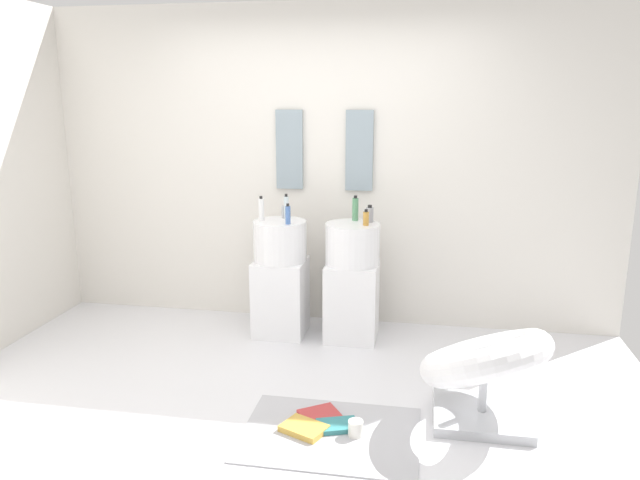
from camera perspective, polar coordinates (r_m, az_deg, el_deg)
ground_plane at (r=3.87m, az=-3.76°, el=-15.95°), size 4.80×3.60×0.04m
rear_partition at (r=5.02m, az=0.52°, el=6.86°), size 4.80×0.10×2.60m
pedestal_sink_left at (r=4.82m, az=-3.75°, el=-3.49°), size 0.42×0.42×1.03m
pedestal_sink_right at (r=4.72m, az=3.05°, el=-3.85°), size 0.42×0.42×1.03m
vanity_mirror_left at (r=4.99m, az=-2.90°, el=8.52°), size 0.22×0.03×0.64m
vanity_mirror_right at (r=4.90m, az=3.74°, el=8.41°), size 0.22×0.03×0.64m
lounge_chair at (r=3.71m, az=15.30°, el=-11.36°), size 1.10×1.10×0.65m
area_rug at (r=3.61m, az=0.99°, el=-17.85°), size 1.00×0.74×0.01m
magazine_teal at (r=3.65m, az=1.64°, el=-17.11°), size 0.27×0.22×0.03m
magazine_red at (r=3.75m, az=0.05°, el=-16.24°), size 0.31×0.30×0.02m
magazine_ochre at (r=3.62m, az=-1.52°, el=-17.35°), size 0.30×0.26×0.04m
coffee_mug at (r=3.57m, az=3.38°, el=-17.32°), size 0.09×0.09×0.09m
soap_bottle_clear at (r=4.79m, az=-3.21°, el=3.12°), size 0.04×0.04×0.20m
soap_bottle_grey at (r=4.66m, az=4.71°, el=2.42°), size 0.06×0.06×0.13m
soap_bottle_white at (r=4.73m, az=-5.57°, el=2.92°), size 0.04×0.04×0.19m
soap_bottle_green at (r=4.71m, az=3.35°, el=2.95°), size 0.05×0.05×0.20m
soap_bottle_blue at (r=4.58m, az=-3.05°, el=2.40°), size 0.04×0.04×0.16m
soap_bottle_amber at (r=4.54m, az=4.36°, el=2.06°), size 0.04×0.04×0.12m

